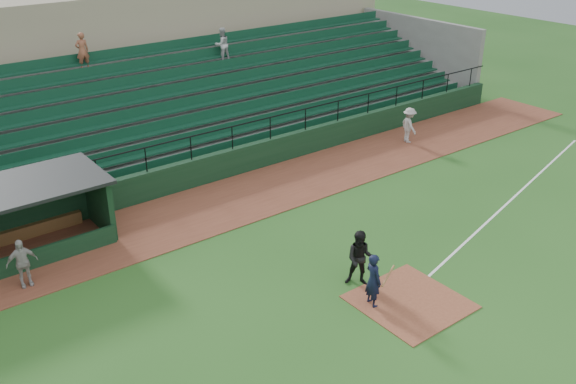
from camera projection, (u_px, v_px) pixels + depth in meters
ground at (386, 287)px, 19.58m from camera, size 90.00×90.00×0.00m
warning_track at (243, 198)px, 25.31m from camera, size 40.00×4.00×0.03m
home_plate_dirt at (410, 302)px, 18.86m from camera, size 3.00×3.00×0.03m
foul_line at (507, 204)px, 24.84m from camera, size 17.49×4.44×0.01m
stadium_structure at (144, 94)px, 30.39m from camera, size 38.00×13.08×6.40m
batter_at_plate at (373, 280)px, 18.39m from camera, size 1.05×0.71×1.72m
umpire at (360, 259)px, 19.36m from camera, size 1.13×1.13×1.85m
runner at (409, 125)px, 30.59m from camera, size 0.95×1.26×1.73m
dugout_player_a at (22, 263)px, 19.29m from camera, size 0.96×0.44×1.61m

